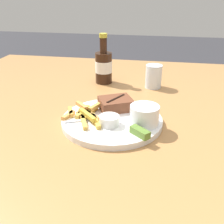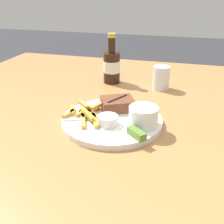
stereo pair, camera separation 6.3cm
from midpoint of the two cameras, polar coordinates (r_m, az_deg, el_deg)
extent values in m
cube|color=#A87542|center=(0.80, 2.26, -3.78)|extent=(1.53, 1.51, 0.04)
cylinder|color=#A87542|center=(1.79, -15.03, -0.33)|extent=(0.06, 0.06, 0.69)
cylinder|color=white|center=(0.79, 2.30, -2.07)|extent=(0.30, 0.30, 0.01)
cylinder|color=white|center=(0.78, 2.31, -1.49)|extent=(0.30, 0.30, 0.00)
cube|color=brown|center=(0.83, 3.65, 1.70)|extent=(0.13, 0.12, 0.04)
cube|color=black|center=(0.83, 3.69, 2.89)|extent=(0.05, 0.08, 0.00)
cube|color=#DF9446|center=(0.83, -4.03, 1.57)|extent=(0.05, 0.05, 0.01)
cube|color=gold|center=(0.81, -3.41, -0.04)|extent=(0.05, 0.02, 0.01)
cube|color=gold|center=(0.81, -2.38, 0.22)|extent=(0.04, 0.08, 0.01)
cube|color=gold|center=(0.81, -2.23, 0.17)|extent=(0.03, 0.09, 0.01)
cube|color=gold|center=(0.77, -3.10, -0.45)|extent=(0.07, 0.07, 0.01)
cube|color=#DC9B4A|center=(0.80, -7.08, -0.43)|extent=(0.03, 0.05, 0.01)
cube|color=gold|center=(0.76, -3.99, -1.98)|extent=(0.04, 0.08, 0.01)
cube|color=#D8914A|center=(0.79, -2.09, -0.70)|extent=(0.06, 0.05, 0.01)
cube|color=gold|center=(0.82, -1.16, 1.26)|extent=(0.03, 0.06, 0.01)
cube|color=gold|center=(0.82, -6.50, 0.34)|extent=(0.03, 0.06, 0.01)
cube|color=gold|center=(0.82, -3.19, 0.40)|extent=(0.05, 0.06, 0.01)
cube|color=gold|center=(0.82, -3.96, 0.28)|extent=(0.02, 0.08, 0.01)
cube|color=gold|center=(0.76, -1.40, -1.90)|extent=(0.05, 0.08, 0.01)
cube|color=gold|center=(0.80, -3.04, -0.15)|extent=(0.01, 0.08, 0.01)
cube|color=gold|center=(0.81, -3.85, -0.03)|extent=(0.03, 0.07, 0.01)
cylinder|color=white|center=(0.74, 9.28, -1.03)|extent=(0.08, 0.08, 0.06)
cylinder|color=beige|center=(0.73, 9.40, 0.54)|extent=(0.08, 0.08, 0.01)
cylinder|color=silver|center=(0.74, 1.67, -1.88)|extent=(0.06, 0.06, 0.03)
cylinder|color=#B22319|center=(0.73, 1.68, -1.13)|extent=(0.05, 0.05, 0.01)
cube|color=#567A2D|center=(0.69, 7.98, -4.70)|extent=(0.06, 0.05, 0.02)
cube|color=#B7B7BC|center=(0.77, -4.29, -1.61)|extent=(0.10, 0.05, 0.00)
cube|color=#B7B7BC|center=(0.78, 0.75, -1.49)|extent=(0.03, 0.01, 0.00)
cube|color=#B7B7BC|center=(0.78, 0.70, -1.34)|extent=(0.03, 0.01, 0.00)
cube|color=#B7B7BC|center=(0.78, 0.66, -1.19)|extent=(0.03, 0.01, 0.00)
cylinder|color=black|center=(1.12, 1.58, 9.56)|extent=(0.07, 0.07, 0.13)
cylinder|color=silver|center=(1.11, 1.59, 9.87)|extent=(0.07, 0.07, 0.05)
cylinder|color=black|center=(1.09, 1.64, 14.31)|extent=(0.03, 0.03, 0.06)
cylinder|color=gold|center=(1.09, 1.67, 16.32)|extent=(0.03, 0.03, 0.02)
cylinder|color=silver|center=(1.07, 12.34, 7.28)|extent=(0.07, 0.07, 0.09)
camera|label=1|loc=(0.03, -87.66, 1.13)|focal=42.00mm
camera|label=2|loc=(0.03, 92.34, -1.13)|focal=42.00mm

